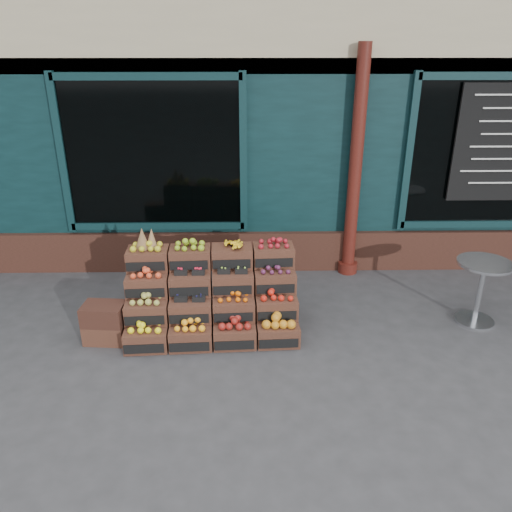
{
  "coord_description": "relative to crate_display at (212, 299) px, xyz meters",
  "views": [
    {
      "loc": [
        -0.29,
        -4.74,
        3.2
      ],
      "look_at": [
        -0.2,
        0.7,
        0.85
      ],
      "focal_mm": 35.0,
      "sensor_mm": 36.0,
      "label": 1
    }
  ],
  "objects": [
    {
      "name": "bistro_table",
      "position": [
        3.23,
        0.06,
        0.12
      ],
      "size": [
        0.64,
        0.64,
        0.81
      ],
      "rotation": [
        0.0,
        0.0,
        -0.37
      ],
      "color": "#B4B7BC",
      "rests_on": "ground"
    },
    {
      "name": "crate_display",
      "position": [
        0.0,
        0.0,
        0.0
      ],
      "size": [
        2.01,
        1.06,
        1.23
      ],
      "rotation": [
        0.0,
        0.0,
        0.05
      ],
      "color": "#4B2A1D",
      "rests_on": "ground"
    },
    {
      "name": "spare_crates",
      "position": [
        -1.21,
        -0.28,
        -0.15
      ],
      "size": [
        0.49,
        0.36,
        0.46
      ],
      "rotation": [
        0.0,
        0.0,
        -0.08
      ],
      "color": "#4B2A1D",
      "rests_on": "ground"
    },
    {
      "name": "shopkeeper",
      "position": [
        -0.53,
        2.34,
        0.63
      ],
      "size": [
        0.83,
        0.65,
        2.01
      ],
      "primitive_type": "imported",
      "rotation": [
        0.0,
        0.0,
        2.88
      ],
      "color": "#175223",
      "rests_on": "ground"
    },
    {
      "name": "ground",
      "position": [
        0.73,
        -0.51,
        -0.38
      ],
      "size": [
        60.0,
        60.0,
        0.0
      ],
      "primitive_type": "plane",
      "color": "#363638",
      "rests_on": "ground"
    },
    {
      "name": "shop_facade",
      "position": [
        0.73,
        4.61,
        2.02
      ],
      "size": [
        12.0,
        6.24,
        4.8
      ],
      "color": "black",
      "rests_on": "ground"
    }
  ]
}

